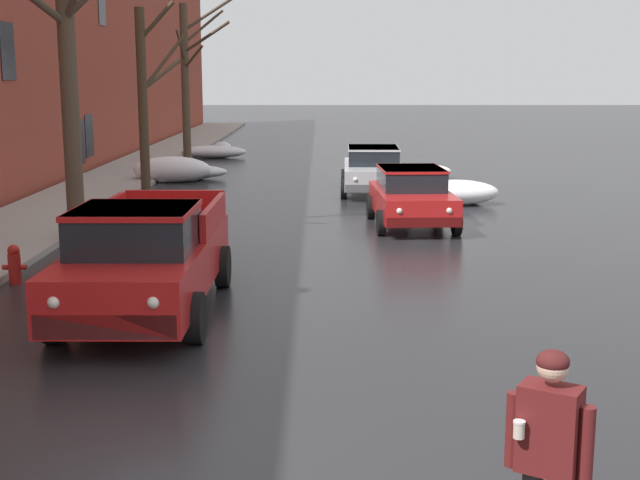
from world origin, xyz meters
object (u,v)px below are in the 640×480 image
pedestrian_with_coffee (547,448)px  fire_hydrant (13,264)px  sedan_red_parked_kerbside_close (410,195)px  sedan_silver_parked_kerbside_mid (372,169)px  bare_tree_second_along_sidewalk (69,75)px  bare_tree_far_down_block (186,78)px  bare_tree_mid_block (144,95)px  pickup_truck_red_approaching_near_lane (144,258)px

pedestrian_with_coffee → fire_hydrant: size_ratio=2.48×
pedestrian_with_coffee → sedan_red_parked_kerbside_close: bearing=87.7°
sedan_silver_parked_kerbside_mid → pedestrian_with_coffee: (-0.05, -21.11, 0.28)m
bare_tree_second_along_sidewalk → bare_tree_far_down_block: size_ratio=1.01×
bare_tree_mid_block → bare_tree_far_down_block: bearing=89.7°
fire_hydrant → bare_tree_mid_block: bearing=89.5°
sedan_silver_parked_kerbside_mid → pedestrian_with_coffee: 21.11m
pedestrian_with_coffee → sedan_silver_parked_kerbside_mid: bearing=89.9°
fire_hydrant → pedestrian_with_coffee: bearing=-52.4°
bare_tree_mid_block → pickup_truck_red_approaching_near_lane: bare_tree_mid_block is taller
bare_tree_second_along_sidewalk → fire_hydrant: bearing=-91.0°
bare_tree_mid_block → sedan_red_parked_kerbside_close: (7.51, -5.71, -2.27)m
pickup_truck_red_approaching_near_lane → sedan_red_parked_kerbside_close: (4.89, 7.87, -0.13)m
bare_tree_far_down_block → pedestrian_with_coffee: (6.86, -29.07, -2.48)m
fire_hydrant → sedan_red_parked_kerbside_close: bearing=38.1°
bare_tree_mid_block → sedan_red_parked_kerbside_close: bearing=-37.2°
bare_tree_mid_block → pickup_truck_red_approaching_near_lane: (2.62, -13.58, -2.14)m
pedestrian_with_coffee → bare_tree_far_down_block: bearing=103.3°
bare_tree_second_along_sidewalk → pickup_truck_red_approaching_near_lane: bearing=-65.3°
sedan_silver_parked_kerbside_mid → pedestrian_with_coffee: bearing=-90.1°
bare_tree_second_along_sidewalk → pickup_truck_red_approaching_near_lane: size_ratio=1.24×
pickup_truck_red_approaching_near_lane → pedestrian_with_coffee: size_ratio=3.08×
sedan_silver_parked_kerbside_mid → pedestrian_with_coffee: size_ratio=2.55×
bare_tree_second_along_sidewalk → sedan_silver_parked_kerbside_mid: 11.14m
bare_tree_second_along_sidewalk → bare_tree_mid_block: bare_tree_second_along_sidewalk is taller
bare_tree_far_down_block → bare_tree_mid_block: bearing=-90.3°
bare_tree_far_down_block → sedan_red_parked_kerbside_close: size_ratio=1.70×
bare_tree_mid_block → bare_tree_far_down_block: 8.34m
pickup_truck_red_approaching_near_lane → sedan_silver_parked_kerbside_mid: 14.61m
bare_tree_far_down_block → pedestrian_with_coffee: bare_tree_far_down_block is taller
sedan_silver_parked_kerbside_mid → fire_hydrant: bearing=-120.3°
bare_tree_second_along_sidewalk → fire_hydrant: bare_tree_second_along_sidewalk is taller
sedan_silver_parked_kerbside_mid → pickup_truck_red_approaching_near_lane: bearing=-107.3°
bare_tree_mid_block → fire_hydrant: size_ratio=8.18×
pickup_truck_red_approaching_near_lane → sedan_red_parked_kerbside_close: size_ratio=1.38×
bare_tree_second_along_sidewalk → pedestrian_with_coffee: size_ratio=3.81×
bare_tree_second_along_sidewalk → sedan_silver_parked_kerbside_mid: bearing=49.6°
pedestrian_with_coffee → fire_hydrant: bearing=127.6°
sedan_red_parked_kerbside_close → pickup_truck_red_approaching_near_lane: bearing=-121.9°
pickup_truck_red_approaching_near_lane → bare_tree_second_along_sidewalk: bearing=114.7°
pickup_truck_red_approaching_near_lane → fire_hydrant: size_ratio=7.65×
bare_tree_far_down_block → sedan_silver_parked_kerbside_mid: (6.91, -7.96, -2.76)m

